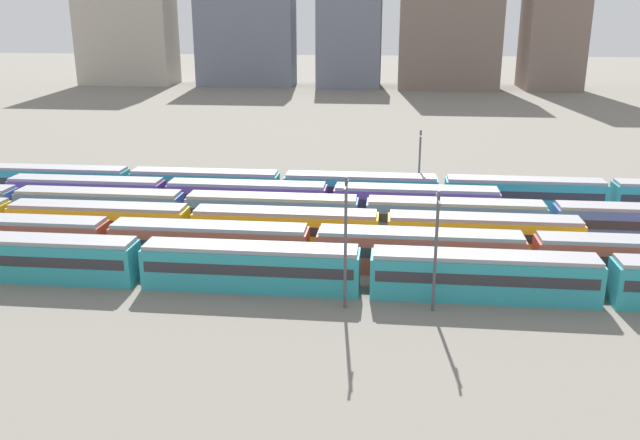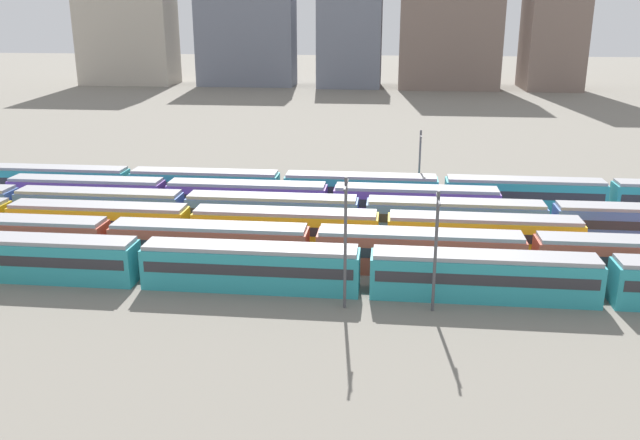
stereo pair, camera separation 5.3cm
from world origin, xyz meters
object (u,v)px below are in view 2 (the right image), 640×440
at_px(train_track_0, 251,266).
at_px(catenary_pole_2, 436,246).
at_px(train_track_4, 247,198).
at_px(train_track_5, 361,190).
at_px(train_track_2, 191,225).
at_px(catenary_pole_1, 420,162).
at_px(train_track_3, 272,212).
at_px(train_track_1, 419,251).
at_px(catenary_pole_0, 345,237).

relative_size(train_track_0, catenary_pole_2, 9.81).
bearing_deg(train_track_4, train_track_5, 22.47).
distance_m(train_track_4, train_track_5, 13.61).
bearing_deg(train_track_0, train_track_4, 102.99).
relative_size(train_track_2, train_track_4, 1.34).
xyz_separation_m(train_track_0, catenary_pole_1, (14.67, 28.75, 2.95)).
distance_m(train_track_0, train_track_3, 15.63).
bearing_deg(train_track_4, train_track_2, -108.13).
height_order(train_track_0, train_track_3, same).
xyz_separation_m(train_track_1, catenary_pole_1, (0.68, 23.55, 2.95)).
relative_size(train_track_4, catenary_pole_2, 5.85).
xyz_separation_m(catenary_pole_0, catenary_pole_1, (6.64, 31.80, -0.93)).
relative_size(train_track_0, catenary_pole_1, 10.81).
height_order(train_track_3, train_track_4, same).
xyz_separation_m(train_track_2, train_track_5, (15.98, 15.60, 0.00)).
bearing_deg(train_track_2, train_track_5, 44.31).
relative_size(train_track_3, train_track_4, 1.68).
bearing_deg(train_track_3, catenary_pole_0, -64.18).
bearing_deg(catenary_pole_1, catenary_pole_2, -89.73).
distance_m(train_track_0, train_track_2, 13.25).
xyz_separation_m(train_track_3, catenary_pole_0, (9.02, -18.64, 3.88)).
distance_m(train_track_1, train_track_5, 21.71).
distance_m(train_track_0, catenary_pole_0, 9.43).
distance_m(train_track_1, train_track_4, 24.42).
bearing_deg(train_track_4, catenary_pole_0, -61.71).
height_order(train_track_3, catenary_pole_0, catenary_pole_0).
relative_size(catenary_pole_1, catenary_pole_2, 0.91).
xyz_separation_m(train_track_2, catenary_pole_1, (22.87, 18.35, 2.95)).
bearing_deg(train_track_2, catenary_pole_1, 38.74).
xyz_separation_m(train_track_4, catenary_pole_0, (12.83, -23.84, 3.88)).
bearing_deg(train_track_3, train_track_4, 126.23).
xyz_separation_m(train_track_5, catenary_pole_0, (0.26, -29.04, 3.88)).
bearing_deg(train_track_0, train_track_1, 20.39).
height_order(train_track_1, catenary_pole_0, catenary_pole_0).
height_order(train_track_2, train_track_4, same).
height_order(train_track_4, train_track_5, same).
height_order(train_track_2, catenary_pole_1, catenary_pole_1).
height_order(train_track_3, train_track_5, same).
distance_m(train_track_1, train_track_3, 18.24).
height_order(train_track_0, train_track_5, same).
bearing_deg(train_track_5, train_track_1, -73.36).
relative_size(train_track_4, catenary_pole_0, 5.34).
bearing_deg(catenary_pole_0, train_track_0, 159.24).
bearing_deg(train_track_3, train_track_5, 49.87).
distance_m(train_track_1, catenary_pole_2, 8.82).
height_order(train_track_1, catenary_pole_1, catenary_pole_1).
height_order(train_track_1, train_track_2, same).
height_order(train_track_1, train_track_3, same).
height_order(train_track_5, catenary_pole_2, catenary_pole_2).
bearing_deg(train_track_3, train_track_1, -34.77).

